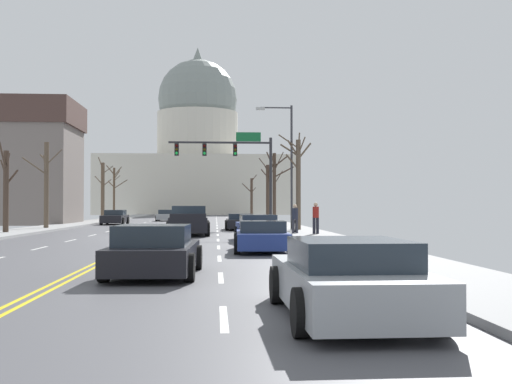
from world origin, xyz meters
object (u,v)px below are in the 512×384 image
at_px(street_lamp_right, 287,156).
at_px(sedan_near_00, 240,222).
at_px(signal_gantry, 235,158).
at_px(sedan_oncoming_01, 167,216).
at_px(pedestrian_00, 316,216).
at_px(pedestrian_01, 295,217).
at_px(sedan_near_03, 262,237).
at_px(sedan_oncoming_00, 115,218).
at_px(pickup_truck_near_01, 189,222).
at_px(sedan_near_02, 258,228).
at_px(sedan_near_04, 154,252).
at_px(bicycle_parked, 294,226).
at_px(sedan_near_05, 348,280).

bearing_deg(street_lamp_right, sedan_near_00, 130.55).
xyz_separation_m(signal_gantry, sedan_oncoming_01, (-6.69, 19.81, -4.73)).
height_order(pedestrian_00, pedestrian_01, pedestrian_00).
relative_size(sedan_near_03, sedan_oncoming_00, 0.98).
height_order(pickup_truck_near_01, sedan_near_02, pickup_truck_near_01).
bearing_deg(sedan_near_03, sedan_near_04, -112.69).
relative_size(sedan_near_00, sedan_oncoming_00, 1.05).
bearing_deg(street_lamp_right, sedan_oncoming_00, 129.84).
bearing_deg(sedan_near_00, bicycle_parked, -65.34).
xyz_separation_m(sedan_near_02, pedestrian_01, (2.41, 4.95, 0.44)).
bearing_deg(sedan_near_03, pedestrian_00, 70.95).
bearing_deg(pedestrian_00, sedan_near_05, -98.11).
distance_m(pickup_truck_near_01, bicycle_parked, 6.17).
height_order(street_lamp_right, sedan_near_04, street_lamp_right).
distance_m(sedan_near_02, sedan_near_04, 14.73).
distance_m(street_lamp_right, pedestrian_00, 7.09).
height_order(signal_gantry, pedestrian_00, signal_gantry).
relative_size(pedestrian_00, pedestrian_01, 1.05).
xyz_separation_m(sedan_near_03, pedestrian_01, (2.72, 11.77, 0.49)).
bearing_deg(sedan_oncoming_00, bicycle_parked, -54.78).
distance_m(sedan_near_00, sedan_near_03, 20.04).
distance_m(signal_gantry, pedestrian_01, 14.14).
height_order(sedan_near_00, sedan_near_03, sedan_near_03).
bearing_deg(sedan_oncoming_00, sedan_near_03, -72.23).
height_order(sedan_near_05, sedan_oncoming_00, sedan_oncoming_00).
height_order(pickup_truck_near_01, bicycle_parked, pickup_truck_near_01).
xyz_separation_m(sedan_near_00, sedan_near_04, (-3.15, -27.55, 0.03)).
xyz_separation_m(pickup_truck_near_01, pedestrian_01, (5.91, -1.02, 0.28)).
bearing_deg(sedan_near_05, pedestrian_00, 81.89).
relative_size(sedan_near_04, pedestrian_01, 2.69).
bearing_deg(street_lamp_right, pedestrian_00, -81.55).
bearing_deg(bicycle_parked, pedestrian_01, -95.15).
bearing_deg(sedan_oncoming_00, pedestrian_01, -57.76).
distance_m(sedan_near_00, sedan_near_05, 33.31).
distance_m(sedan_oncoming_00, bicycle_parked, 23.19).
bearing_deg(sedan_near_00, signal_gantry, 92.77).
xyz_separation_m(sedan_near_02, sedan_oncoming_00, (-10.79, 25.88, 0.01)).
bearing_deg(sedan_near_03, sedan_near_00, 89.98).
relative_size(sedan_near_05, sedan_oncoming_00, 1.01).
xyz_separation_m(street_lamp_right, pickup_truck_near_01, (-6.03, -3.95, -4.08)).
distance_m(sedan_near_00, sedan_oncoming_00, 16.44).
distance_m(signal_gantry, street_lamp_right, 8.75).
bearing_deg(street_lamp_right, signal_gantry, 110.53).
xyz_separation_m(pickup_truck_near_01, bicycle_parked, (6.09, 0.97, -0.25)).
xyz_separation_m(sedan_near_00, pedestrian_00, (3.71, -9.26, 0.55)).
height_order(pickup_truck_near_01, pedestrian_00, pedestrian_00).
xyz_separation_m(sedan_near_05, pedestrian_00, (3.43, 24.05, 0.51)).
distance_m(sedan_near_03, bicycle_parked, 14.05).
xyz_separation_m(sedan_near_05, bicycle_parked, (2.60, 27.02, -0.08)).
xyz_separation_m(street_lamp_right, sedan_near_02, (-2.53, -9.91, -4.24)).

